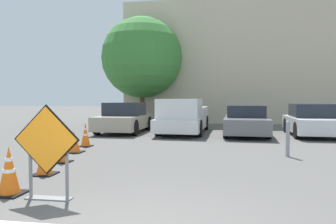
{
  "coord_description": "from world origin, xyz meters",
  "views": [
    {
      "loc": [
        1.02,
        -3.47,
        1.64
      ],
      "look_at": [
        -1.69,
        13.21,
        0.92
      ],
      "focal_mm": 35.0,
      "sensor_mm": 36.0,
      "label": 1
    }
  ],
  "objects_px": {
    "road_closed_sign": "(47,148)",
    "bollard_nearest": "(288,138)",
    "traffic_cone_fourth": "(74,142)",
    "parked_car_second": "(246,121)",
    "parked_car_nearest": "(124,118)",
    "traffic_cone_fifth": "(85,135)",
    "traffic_cone_nearest": "(9,171)",
    "traffic_cone_second": "(44,158)",
    "parked_car_third": "(312,121)",
    "pickup_truck": "(183,118)",
    "traffic_cone_third": "(62,147)"
  },
  "relations": [
    {
      "from": "road_closed_sign",
      "to": "bollard_nearest",
      "type": "distance_m",
      "value": 6.57
    },
    {
      "from": "traffic_cone_fourth",
      "to": "parked_car_second",
      "type": "xyz_separation_m",
      "value": [
        5.46,
        5.69,
        0.31
      ]
    },
    {
      "from": "road_closed_sign",
      "to": "parked_car_nearest",
      "type": "height_order",
      "value": "road_closed_sign"
    },
    {
      "from": "road_closed_sign",
      "to": "traffic_cone_fifth",
      "type": "distance_m",
      "value": 5.89
    },
    {
      "from": "traffic_cone_nearest",
      "to": "traffic_cone_second",
      "type": "bearing_deg",
      "value": 97.11
    },
    {
      "from": "parked_car_third",
      "to": "traffic_cone_second",
      "type": "bearing_deg",
      "value": 49.83
    },
    {
      "from": "parked_car_nearest",
      "to": "pickup_truck",
      "type": "xyz_separation_m",
      "value": [
        2.82,
        -0.02,
        0.06
      ]
    },
    {
      "from": "traffic_cone_nearest",
      "to": "bollard_nearest",
      "type": "xyz_separation_m",
      "value": [
        5.39,
        4.52,
        0.13
      ]
    },
    {
      "from": "traffic_cone_third",
      "to": "bollard_nearest",
      "type": "height_order",
      "value": "bollard_nearest"
    },
    {
      "from": "traffic_cone_fifth",
      "to": "bollard_nearest",
      "type": "bearing_deg",
      "value": -8.21
    },
    {
      "from": "traffic_cone_second",
      "to": "traffic_cone_fifth",
      "type": "height_order",
      "value": "traffic_cone_fifth"
    },
    {
      "from": "traffic_cone_second",
      "to": "traffic_cone_fifth",
      "type": "bearing_deg",
      "value": 101.34
    },
    {
      "from": "parked_car_second",
      "to": "parked_car_nearest",
      "type": "bearing_deg",
      "value": 0.7
    },
    {
      "from": "traffic_cone_fourth",
      "to": "pickup_truck",
      "type": "bearing_deg",
      "value": 65.94
    },
    {
      "from": "pickup_truck",
      "to": "parked_car_nearest",
      "type": "bearing_deg",
      "value": 1.82
    },
    {
      "from": "traffic_cone_third",
      "to": "traffic_cone_second",
      "type": "bearing_deg",
      "value": -78.33
    },
    {
      "from": "traffic_cone_nearest",
      "to": "traffic_cone_third",
      "type": "xyz_separation_m",
      "value": [
        -0.45,
        2.75,
        -0.0
      ]
    },
    {
      "from": "traffic_cone_fourth",
      "to": "parked_car_second",
      "type": "height_order",
      "value": "parked_car_second"
    },
    {
      "from": "road_closed_sign",
      "to": "parked_car_third",
      "type": "relative_size",
      "value": 0.37
    },
    {
      "from": "road_closed_sign",
      "to": "traffic_cone_third",
      "type": "xyz_separation_m",
      "value": [
        -1.24,
        2.91,
        -0.45
      ]
    },
    {
      "from": "parked_car_second",
      "to": "traffic_cone_nearest",
      "type": "bearing_deg",
      "value": 67.54
    },
    {
      "from": "traffic_cone_nearest",
      "to": "traffic_cone_third",
      "type": "height_order",
      "value": "traffic_cone_nearest"
    },
    {
      "from": "parked_car_nearest",
      "to": "parked_car_second",
      "type": "relative_size",
      "value": 0.9
    },
    {
      "from": "pickup_truck",
      "to": "parked_car_second",
      "type": "xyz_separation_m",
      "value": [
        2.85,
        -0.17,
        -0.1
      ]
    },
    {
      "from": "road_closed_sign",
      "to": "traffic_cone_third",
      "type": "bearing_deg",
      "value": 113.06
    },
    {
      "from": "traffic_cone_nearest",
      "to": "traffic_cone_second",
      "type": "distance_m",
      "value": 1.45
    },
    {
      "from": "road_closed_sign",
      "to": "pickup_truck",
      "type": "height_order",
      "value": "pickup_truck"
    },
    {
      "from": "traffic_cone_third",
      "to": "traffic_cone_fifth",
      "type": "distance_m",
      "value": 2.74
    },
    {
      "from": "traffic_cone_fourth",
      "to": "traffic_cone_fifth",
      "type": "distance_m",
      "value": 1.23
    },
    {
      "from": "traffic_cone_third",
      "to": "traffic_cone_fourth",
      "type": "relative_size",
      "value": 1.26
    },
    {
      "from": "traffic_cone_fourth",
      "to": "parked_car_third",
      "type": "bearing_deg",
      "value": 35.05
    },
    {
      "from": "traffic_cone_second",
      "to": "road_closed_sign",
      "type": "bearing_deg",
      "value": -58.76
    },
    {
      "from": "road_closed_sign",
      "to": "traffic_cone_fifth",
      "type": "relative_size",
      "value": 1.9
    },
    {
      "from": "traffic_cone_fourth",
      "to": "bollard_nearest",
      "type": "bearing_deg",
      "value": 2.78
    },
    {
      "from": "traffic_cone_nearest",
      "to": "bollard_nearest",
      "type": "distance_m",
      "value": 7.03
    },
    {
      "from": "road_closed_sign",
      "to": "traffic_cone_second",
      "type": "xyz_separation_m",
      "value": [
        -0.97,
        1.6,
        -0.48
      ]
    },
    {
      "from": "parked_car_second",
      "to": "bollard_nearest",
      "type": "relative_size",
      "value": 4.51
    },
    {
      "from": "parked_car_nearest",
      "to": "traffic_cone_third",
      "type": "bearing_deg",
      "value": 95.22
    },
    {
      "from": "traffic_cone_nearest",
      "to": "parked_car_second",
      "type": "relative_size",
      "value": 0.18
    },
    {
      "from": "traffic_cone_second",
      "to": "parked_car_nearest",
      "type": "distance_m",
      "value": 8.71
    },
    {
      "from": "traffic_cone_second",
      "to": "bollard_nearest",
      "type": "xyz_separation_m",
      "value": [
        5.57,
        3.08,
        0.16
      ]
    },
    {
      "from": "traffic_cone_fourth",
      "to": "pickup_truck",
      "type": "height_order",
      "value": "pickup_truck"
    },
    {
      "from": "parked_car_third",
      "to": "traffic_cone_nearest",
      "type": "bearing_deg",
      "value": 54.82
    },
    {
      "from": "traffic_cone_nearest",
      "to": "traffic_cone_fourth",
      "type": "height_order",
      "value": "traffic_cone_nearest"
    },
    {
      "from": "pickup_truck",
      "to": "parked_car_second",
      "type": "height_order",
      "value": "pickup_truck"
    },
    {
      "from": "parked_car_third",
      "to": "traffic_cone_third",
      "type": "bearing_deg",
      "value": 44.07
    },
    {
      "from": "traffic_cone_fifth",
      "to": "pickup_truck",
      "type": "xyz_separation_m",
      "value": [
        2.78,
        4.64,
        0.32
      ]
    },
    {
      "from": "traffic_cone_third",
      "to": "parked_car_third",
      "type": "xyz_separation_m",
      "value": [
        7.92,
        7.28,
        0.25
      ]
    },
    {
      "from": "road_closed_sign",
      "to": "parked_car_second",
      "type": "bearing_deg",
      "value": 69.06
    },
    {
      "from": "road_closed_sign",
      "to": "parked_car_second",
      "type": "xyz_separation_m",
      "value": [
        3.85,
        10.06,
        -0.23
      ]
    }
  ]
}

